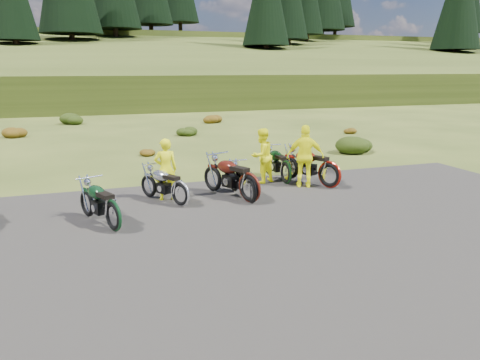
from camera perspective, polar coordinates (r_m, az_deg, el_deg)
name	(u,v)px	position (r m, az deg, el deg)	size (l,w,h in m)	color
ground	(216,222)	(11.20, -2.89, -5.17)	(300.00, 300.00, 0.00)	#374617
gravel_pad	(244,253)	(9.41, 0.54, -8.88)	(20.00, 12.00, 0.04)	black
hill_slope	(103,98)	(60.37, -16.39, 9.62)	(300.00, 46.00, 3.00)	#354416
hill_plateau	(89,83)	(120.29, -17.91, 11.22)	(300.00, 90.00, 9.17)	#354416
conifer_34	(465,0)	(105.53, 25.73, 19.20)	(5.72, 5.72, 15.00)	black
conifer_35	(466,1)	(114.04, 25.84, 19.02)	(5.28, 5.28, 14.00)	black
shrub_2	(14,131)	(27.19, -25.88, 5.44)	(1.30, 1.30, 0.77)	brown
shrub_3	(73,117)	(32.25, -19.72, 7.21)	(1.56, 1.56, 0.92)	black
shrub_4	(146,151)	(19.85, -11.44, 3.54)	(0.77, 0.77, 0.45)	brown
shrub_5	(186,130)	(25.49, -6.58, 6.07)	(1.03, 1.03, 0.61)	black
shrub_6	(212,117)	(31.29, -3.48, 7.66)	(1.30, 1.30, 0.77)	brown
shrub_7	(355,142)	(20.85, 13.87, 4.54)	(1.56, 1.56, 0.92)	black
shrub_8	(348,129)	(26.85, 13.00, 6.03)	(0.77, 0.77, 0.45)	brown
motorcycle_2	(114,232)	(10.89, -15.06, -6.18)	(2.05, 0.68, 1.07)	black
motorcycle_3	(181,207)	(12.43, -7.24, -3.34)	(1.98, 0.66, 1.04)	silver
motorcycle_4	(250,203)	(12.70, 1.17, -2.87)	(2.33, 0.78, 1.22)	#47130B
motorcycle_5	(251,204)	(12.64, 1.35, -2.95)	(1.94, 0.65, 1.01)	black
motorcycle_6	(329,189)	(14.47, 10.79, -1.05)	(2.33, 0.78, 1.22)	maroon
motorcycle_7	(286,185)	(14.76, 5.60, -0.58)	(2.10, 0.70, 1.10)	black
person_middle	(166,170)	(12.94, -9.04, 1.17)	(0.62, 0.41, 1.70)	yellow
person_right_a	(262,157)	(14.72, 2.66, 2.86)	(0.84, 0.65, 1.72)	yellow
person_right_b	(305,157)	(14.27, 7.97, 2.76)	(1.11, 0.46, 1.90)	yellow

